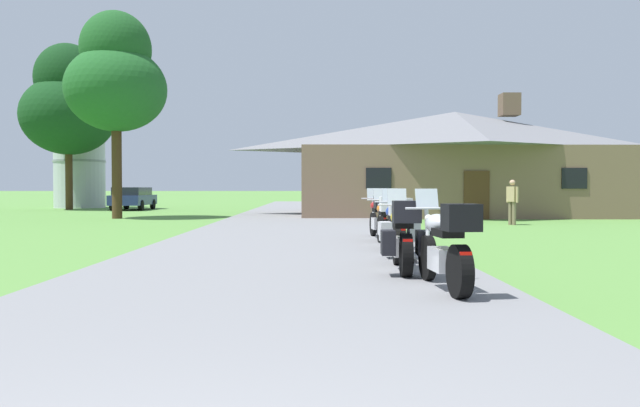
{
  "coord_description": "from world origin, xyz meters",
  "views": [
    {
      "loc": [
        0.57,
        -1.65,
        1.37
      ],
      "look_at": [
        0.76,
        18.61,
        0.85
      ],
      "focal_mm": 34.6,
      "sensor_mm": 36.0,
      "label": 1
    }
  ],
  "objects_px": {
    "motorcycle_yellow_second_in_row": "(403,237)",
    "tree_left_near": "(116,78)",
    "bystander_tan_shirt_near_lodge": "(512,200)",
    "tree_left_far": "(68,105)",
    "motorcycle_red_farthest_in_row": "(378,217)",
    "parked_navy_suv_far_left": "(133,197)",
    "motorcycle_orange_fourth_in_row": "(386,221)",
    "motorcycle_silver_nearest_to_camera": "(446,247)",
    "metal_silo_distant": "(79,155)",
    "motorcycle_blue_third_in_row": "(397,227)"
  },
  "relations": [
    {
      "from": "motorcycle_yellow_second_in_row",
      "to": "tree_left_near",
      "type": "relative_size",
      "value": 0.23
    },
    {
      "from": "motorcycle_yellow_second_in_row",
      "to": "bystander_tan_shirt_near_lodge",
      "type": "xyz_separation_m",
      "value": [
        5.93,
        13.1,
        0.32
      ]
    },
    {
      "from": "motorcycle_yellow_second_in_row",
      "to": "tree_left_far",
      "type": "distance_m",
      "value": 34.1
    },
    {
      "from": "motorcycle_red_farthest_in_row",
      "to": "parked_navy_suv_far_left",
      "type": "height_order",
      "value": "parked_navy_suv_far_left"
    },
    {
      "from": "bystander_tan_shirt_near_lodge",
      "to": "tree_left_far",
      "type": "bearing_deg",
      "value": 25.05
    },
    {
      "from": "motorcycle_red_farthest_in_row",
      "to": "motorcycle_orange_fourth_in_row",
      "type": "bearing_deg",
      "value": -94.76
    },
    {
      "from": "motorcycle_yellow_second_in_row",
      "to": "motorcycle_silver_nearest_to_camera",
      "type": "bearing_deg",
      "value": -77.26
    },
    {
      "from": "motorcycle_red_farthest_in_row",
      "to": "tree_left_near",
      "type": "height_order",
      "value": "tree_left_near"
    },
    {
      "from": "motorcycle_yellow_second_in_row",
      "to": "motorcycle_orange_fourth_in_row",
      "type": "distance_m",
      "value": 4.34
    },
    {
      "from": "motorcycle_yellow_second_in_row",
      "to": "tree_left_far",
      "type": "relative_size",
      "value": 0.2
    },
    {
      "from": "metal_silo_distant",
      "to": "parked_navy_suv_far_left",
      "type": "distance_m",
      "value": 7.08
    },
    {
      "from": "metal_silo_distant",
      "to": "motorcycle_red_farthest_in_row",
      "type": "bearing_deg",
      "value": -56.3
    },
    {
      "from": "motorcycle_yellow_second_in_row",
      "to": "metal_silo_distant",
      "type": "distance_m",
      "value": 37.47
    },
    {
      "from": "motorcycle_silver_nearest_to_camera",
      "to": "tree_left_far",
      "type": "bearing_deg",
      "value": 114.27
    },
    {
      "from": "motorcycle_silver_nearest_to_camera",
      "to": "bystander_tan_shirt_near_lodge",
      "type": "distance_m",
      "value": 15.81
    },
    {
      "from": "motorcycle_red_farthest_in_row",
      "to": "motorcycle_silver_nearest_to_camera",
      "type": "bearing_deg",
      "value": -93.21
    },
    {
      "from": "motorcycle_silver_nearest_to_camera",
      "to": "motorcycle_orange_fourth_in_row",
      "type": "xyz_separation_m",
      "value": [
        -0.07,
        6.01,
        0.0
      ]
    },
    {
      "from": "bystander_tan_shirt_near_lodge",
      "to": "motorcycle_yellow_second_in_row",
      "type": "bearing_deg",
      "value": 126.06
    },
    {
      "from": "motorcycle_red_farthest_in_row",
      "to": "metal_silo_distant",
      "type": "height_order",
      "value": "metal_silo_distant"
    },
    {
      "from": "tree_left_near",
      "to": "motorcycle_yellow_second_in_row",
      "type": "bearing_deg",
      "value": -60.6
    },
    {
      "from": "motorcycle_silver_nearest_to_camera",
      "to": "tree_left_near",
      "type": "height_order",
      "value": "tree_left_near"
    },
    {
      "from": "motorcycle_orange_fourth_in_row",
      "to": "motorcycle_blue_third_in_row",
      "type": "bearing_deg",
      "value": -92.02
    },
    {
      "from": "tree_left_near",
      "to": "tree_left_far",
      "type": "bearing_deg",
      "value": 120.43
    },
    {
      "from": "tree_left_far",
      "to": "parked_navy_suv_far_left",
      "type": "xyz_separation_m",
      "value": [
        4.1,
        -0.4,
        -5.78
      ]
    },
    {
      "from": "motorcycle_silver_nearest_to_camera",
      "to": "motorcycle_red_farthest_in_row",
      "type": "xyz_separation_m",
      "value": [
        -0.02,
        8.03,
        0.0
      ]
    },
    {
      "from": "motorcycle_silver_nearest_to_camera",
      "to": "motorcycle_orange_fourth_in_row",
      "type": "height_order",
      "value": "same"
    },
    {
      "from": "motorcycle_red_farthest_in_row",
      "to": "tree_left_near",
      "type": "distance_m",
      "value": 16.64
    },
    {
      "from": "motorcycle_silver_nearest_to_camera",
      "to": "motorcycle_blue_third_in_row",
      "type": "xyz_separation_m",
      "value": [
        -0.1,
        3.96,
        -0.01
      ]
    },
    {
      "from": "motorcycle_blue_third_in_row",
      "to": "tree_left_near",
      "type": "distance_m",
      "value": 19.67
    },
    {
      "from": "motorcycle_red_farthest_in_row",
      "to": "tree_left_near",
      "type": "bearing_deg",
      "value": 128.52
    },
    {
      "from": "bystander_tan_shirt_near_lodge",
      "to": "tree_left_far",
      "type": "xyz_separation_m",
      "value": [
        -22.61,
        16.05,
        5.63
      ]
    },
    {
      "from": "motorcycle_blue_third_in_row",
      "to": "parked_navy_suv_far_left",
      "type": "xyz_separation_m",
      "value": [
        -12.8,
        26.45,
        0.17
      ]
    },
    {
      "from": "motorcycle_silver_nearest_to_camera",
      "to": "motorcycle_red_farthest_in_row",
      "type": "relative_size",
      "value": 1.0
    },
    {
      "from": "motorcycle_orange_fourth_in_row",
      "to": "bystander_tan_shirt_near_lodge",
      "type": "bearing_deg",
      "value": 55.8
    },
    {
      "from": "tree_left_far",
      "to": "parked_navy_suv_far_left",
      "type": "height_order",
      "value": "tree_left_far"
    },
    {
      "from": "bystander_tan_shirt_near_lodge",
      "to": "parked_navy_suv_far_left",
      "type": "relative_size",
      "value": 0.36
    },
    {
      "from": "motorcycle_orange_fourth_in_row",
      "to": "motorcycle_yellow_second_in_row",
      "type": "bearing_deg",
      "value": -94.34
    },
    {
      "from": "motorcycle_yellow_second_in_row",
      "to": "tree_left_far",
      "type": "height_order",
      "value": "tree_left_far"
    },
    {
      "from": "motorcycle_blue_third_in_row",
      "to": "motorcycle_red_farthest_in_row",
      "type": "distance_m",
      "value": 4.07
    },
    {
      "from": "motorcycle_orange_fourth_in_row",
      "to": "tree_left_near",
      "type": "distance_m",
      "value": 18.09
    },
    {
      "from": "motorcycle_red_farthest_in_row",
      "to": "parked_navy_suv_far_left",
      "type": "bearing_deg",
      "value": 116.59
    },
    {
      "from": "motorcycle_yellow_second_in_row",
      "to": "motorcycle_blue_third_in_row",
      "type": "distance_m",
      "value": 2.3
    },
    {
      "from": "motorcycle_red_farthest_in_row",
      "to": "tree_left_near",
      "type": "relative_size",
      "value": 0.23
    },
    {
      "from": "motorcycle_orange_fourth_in_row",
      "to": "parked_navy_suv_far_left",
      "type": "bearing_deg",
      "value": 116.52
    },
    {
      "from": "tree_left_far",
      "to": "metal_silo_distant",
      "type": "distance_m",
      "value": 4.91
    },
    {
      "from": "bystander_tan_shirt_near_lodge",
      "to": "parked_navy_suv_far_left",
      "type": "bearing_deg",
      "value": 20.21
    },
    {
      "from": "motorcycle_yellow_second_in_row",
      "to": "motorcycle_red_farthest_in_row",
      "type": "distance_m",
      "value": 6.37
    },
    {
      "from": "motorcycle_red_farthest_in_row",
      "to": "bystander_tan_shirt_near_lodge",
      "type": "xyz_separation_m",
      "value": [
        5.64,
        6.74,
        0.31
      ]
    },
    {
      "from": "motorcycle_yellow_second_in_row",
      "to": "parked_navy_suv_far_left",
      "type": "relative_size",
      "value": 0.45
    },
    {
      "from": "motorcycle_silver_nearest_to_camera",
      "to": "metal_silo_distant",
      "type": "bearing_deg",
      "value": 112.55
    }
  ]
}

